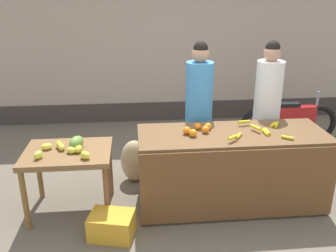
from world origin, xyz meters
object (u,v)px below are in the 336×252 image
(vendor_woman_blue_shirt, at_px, (199,113))
(produce_sack, at_px, (135,161))
(parked_motorcycle, at_px, (289,120))
(vendor_woman_white_shirt, at_px, (266,111))
(produce_crate, at_px, (112,225))

(vendor_woman_blue_shirt, distance_m, produce_sack, 1.05)
(parked_motorcycle, bearing_deg, vendor_woman_white_shirt, -128.55)
(produce_crate, xyz_separation_m, produce_sack, (0.25, 1.16, 0.15))
(vendor_woman_blue_shirt, distance_m, vendor_woman_white_shirt, 0.89)
(produce_crate, bearing_deg, produce_sack, 77.84)
(produce_sack, bearing_deg, parked_motorcycle, 21.58)
(vendor_woman_blue_shirt, bearing_deg, vendor_woman_white_shirt, 0.05)
(parked_motorcycle, relative_size, produce_crate, 3.64)
(vendor_woman_blue_shirt, height_order, produce_crate, vendor_woman_blue_shirt)
(vendor_woman_white_shirt, relative_size, produce_sack, 3.20)
(vendor_woman_blue_shirt, xyz_separation_m, produce_crate, (-1.08, -1.17, -0.79))
(parked_motorcycle, height_order, produce_sack, parked_motorcycle)
(vendor_woman_white_shirt, bearing_deg, produce_sack, -179.71)
(parked_motorcycle, bearing_deg, produce_crate, -142.06)
(produce_crate, bearing_deg, vendor_woman_blue_shirt, 47.10)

